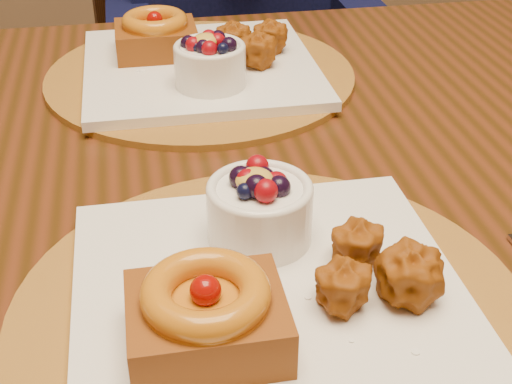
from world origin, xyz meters
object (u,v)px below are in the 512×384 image
dining_table (228,229)px  place_setting_near (267,288)px  chair_far (219,101)px  place_setting_far (199,63)px

dining_table → place_setting_near: bearing=-90.6°
place_setting_near → chair_far: (0.09, 0.95, -0.30)m
place_setting_far → place_setting_near: bearing=-90.0°
dining_table → place_setting_near: (-0.00, -0.22, 0.10)m
dining_table → place_setting_far: 0.24m
place_setting_near → place_setting_far: 0.43m
dining_table → chair_far: 0.76m
dining_table → place_setting_far: size_ratio=4.21×
place_setting_far → chair_far: (0.09, 0.52, -0.29)m
dining_table → chair_far: size_ratio=1.84×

